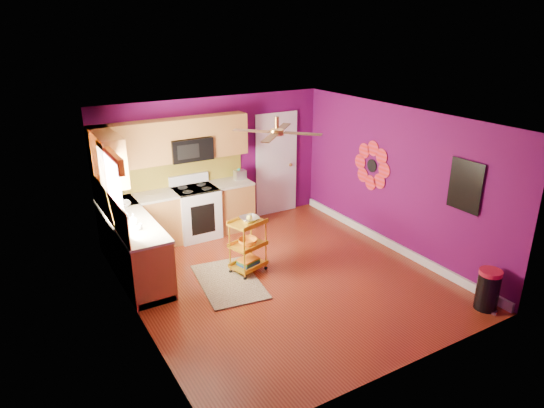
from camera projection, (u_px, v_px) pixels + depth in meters
ground at (283, 278)px, 7.61m from camera, size 5.00×5.00×0.00m
room_envelope at (285, 178)px, 7.05m from camera, size 4.54×5.04×2.52m
lower_cabinets at (161, 230)px, 8.29m from camera, size 2.81×2.31×0.94m
electric_range at (196, 212)px, 8.93m from camera, size 0.76×0.66×1.13m
upper_cabinetry at (153, 147)px, 8.14m from camera, size 2.80×2.30×1.26m
left_window at (110, 176)px, 6.80m from camera, size 0.08×1.35×1.08m
panel_door at (276, 165)px, 9.88m from camera, size 0.95×0.11×2.15m
right_wall_art at (411, 174)px, 7.89m from camera, size 0.04×2.74×1.04m
ceiling_fan at (277, 131)px, 6.97m from camera, size 1.01×1.01×0.26m
shag_rug at (229, 281)px, 7.48m from camera, size 1.06×1.53×0.02m
rolling_cart at (248, 243)px, 7.64m from camera, size 0.62×0.53×0.97m
trash_can at (488, 290)px, 6.70m from camera, size 0.41×0.41×0.59m
teal_kettle at (239, 175)px, 9.28m from camera, size 0.18×0.18×0.21m
toaster at (240, 175)px, 9.24m from camera, size 0.22×0.15×0.18m
soap_bottle_a at (133, 220)px, 7.13m from camera, size 0.09×0.09×0.19m
soap_bottle_b at (125, 214)px, 7.36m from camera, size 0.13×0.13×0.17m
counter_dish at (122, 204)px, 7.90m from camera, size 0.28×0.28×0.07m
counter_cup at (139, 227)px, 7.02m from camera, size 0.11×0.11×0.09m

